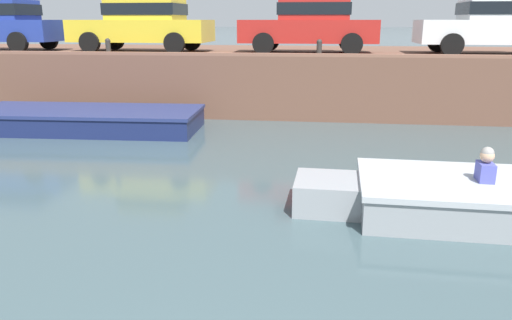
{
  "coord_description": "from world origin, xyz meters",
  "views": [
    {
      "loc": [
        0.68,
        -1.11,
        2.68
      ],
      "look_at": [
        -0.01,
        4.32,
        1.14
      ],
      "focal_mm": 35.0,
      "sensor_mm": 36.0,
      "label": 1
    }
  ],
  "objects_px": {
    "car_right_inner_white": "(497,23)",
    "mooring_bollard_mid": "(319,47)",
    "mooring_bollard_west": "(108,46)",
    "car_centre_red": "(310,23)",
    "car_left_inner_yellow": "(143,23)",
    "boat_moored_west_navy": "(76,120)"
  },
  "relations": [
    {
      "from": "boat_moored_west_navy",
      "to": "car_left_inner_yellow",
      "type": "distance_m",
      "value": 4.15
    },
    {
      "from": "boat_moored_west_navy",
      "to": "mooring_bollard_mid",
      "type": "relative_size",
      "value": 15.29
    },
    {
      "from": "car_centre_red",
      "to": "mooring_bollard_west",
      "type": "xyz_separation_m",
      "value": [
        -5.61,
        -1.34,
        -0.61
      ]
    },
    {
      "from": "car_centre_red",
      "to": "car_right_inner_white",
      "type": "distance_m",
      "value": 5.14
    },
    {
      "from": "car_left_inner_yellow",
      "to": "mooring_bollard_mid",
      "type": "relative_size",
      "value": 9.42
    },
    {
      "from": "car_left_inner_yellow",
      "to": "mooring_bollard_west",
      "type": "distance_m",
      "value": 1.58
    },
    {
      "from": "mooring_bollard_west",
      "to": "car_right_inner_white",
      "type": "bearing_deg",
      "value": 7.08
    },
    {
      "from": "car_right_inner_white",
      "to": "mooring_bollard_mid",
      "type": "relative_size",
      "value": 9.31
    },
    {
      "from": "car_left_inner_yellow",
      "to": "car_right_inner_white",
      "type": "bearing_deg",
      "value": 0.0
    },
    {
      "from": "car_right_inner_white",
      "to": "mooring_bollard_mid",
      "type": "distance_m",
      "value": 5.08
    },
    {
      "from": "car_right_inner_white",
      "to": "boat_moored_west_navy",
      "type": "bearing_deg",
      "value": -162.81
    },
    {
      "from": "mooring_bollard_west",
      "to": "mooring_bollard_mid",
      "type": "distance_m",
      "value": 5.89
    },
    {
      "from": "boat_moored_west_navy",
      "to": "mooring_bollard_west",
      "type": "xyz_separation_m",
      "value": [
        0.13,
        2.03,
        1.72
      ]
    },
    {
      "from": "mooring_bollard_west",
      "to": "mooring_bollard_mid",
      "type": "height_order",
      "value": "same"
    },
    {
      "from": "mooring_bollard_west",
      "to": "car_centre_red",
      "type": "bearing_deg",
      "value": 13.4
    },
    {
      "from": "car_left_inner_yellow",
      "to": "mooring_bollard_west",
      "type": "xyz_separation_m",
      "value": [
        -0.6,
        -1.34,
        -0.61
      ]
    },
    {
      "from": "boat_moored_west_navy",
      "to": "car_centre_red",
      "type": "xyz_separation_m",
      "value": [
        5.74,
        3.37,
        2.32
      ]
    },
    {
      "from": "car_centre_red",
      "to": "mooring_bollard_mid",
      "type": "bearing_deg",
      "value": -78.16
    },
    {
      "from": "car_left_inner_yellow",
      "to": "mooring_bollard_west",
      "type": "relative_size",
      "value": 9.42
    },
    {
      "from": "boat_moored_west_navy",
      "to": "car_centre_red",
      "type": "relative_size",
      "value": 1.73
    },
    {
      "from": "car_left_inner_yellow",
      "to": "mooring_bollard_mid",
      "type": "bearing_deg",
      "value": -14.15
    },
    {
      "from": "car_left_inner_yellow",
      "to": "mooring_bollard_west",
      "type": "bearing_deg",
      "value": -114.05
    }
  ]
}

